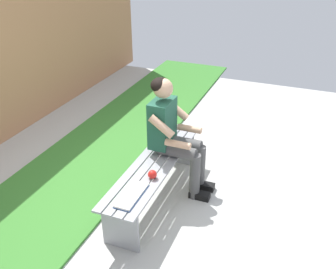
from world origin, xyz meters
name	(u,v)px	position (x,y,z in m)	size (l,w,h in m)	color
grass_strip	(75,177)	(0.00, -1.01, 0.01)	(9.00, 1.34, 0.03)	#387A2D
bench_near	(154,171)	(0.00, 0.00, 0.34)	(1.77, 0.40, 0.45)	gray
person_seated	(173,132)	(-0.27, 0.10, 0.69)	(0.50, 0.69, 1.26)	#1E513D
apple	(152,174)	(0.26, 0.10, 0.49)	(0.09, 0.09, 0.09)	red
book_open	(132,195)	(0.58, 0.04, 0.46)	(0.41, 0.16, 0.02)	white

